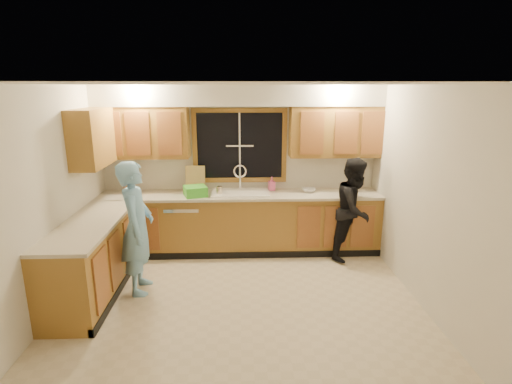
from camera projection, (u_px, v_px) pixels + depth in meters
floor at (241, 304)px, 4.68m from camera, size 4.20×4.20×0.00m
ceiling at (239, 84)px, 4.05m from camera, size 4.20×4.20×0.00m
wall_back at (240, 168)px, 6.20m from camera, size 4.20×0.00×4.20m
wall_left at (45, 204)px, 4.29m from camera, size 0.00×3.80×3.80m
wall_right at (428, 200)px, 4.44m from camera, size 0.00×3.80×3.80m
base_cabinets_back at (240, 224)px, 6.12m from camera, size 4.20×0.60×0.88m
base_cabinets_left at (93, 260)px, 4.84m from camera, size 0.60×1.90×0.88m
countertop_back at (240, 195)px, 5.99m from camera, size 4.20×0.63×0.04m
countertop_left at (90, 224)px, 4.73m from camera, size 0.63×1.90×0.04m
upper_cabinets_left at (142, 133)px, 5.84m from camera, size 1.35×0.33×0.75m
upper_cabinets_right at (335, 132)px, 5.95m from camera, size 1.35×0.33×0.75m
upper_cabinets_return at (92, 138)px, 5.23m from camera, size 0.33×0.90×0.75m
soffit at (239, 96)px, 5.75m from camera, size 4.20×0.35×0.30m
window_frame at (240, 146)px, 6.10m from camera, size 1.44×0.03×1.14m
sink at (240, 197)px, 6.02m from camera, size 0.86×0.52×0.57m
dishwasher at (185, 226)px, 6.09m from camera, size 0.60×0.56×0.82m
stove at (73, 281)px, 4.29m from camera, size 0.58×0.75×0.90m
man at (137, 228)px, 4.82m from camera, size 0.44×0.63×1.64m
woman at (355, 209)px, 5.79m from camera, size 0.92×0.92×1.51m
knife_block at (128, 186)px, 5.96m from camera, size 0.17×0.16×0.25m
cutting_board at (195, 179)px, 6.09m from camera, size 0.30×0.10×0.39m
dish_crate at (195, 191)px, 5.85m from camera, size 0.39×0.37×0.15m
soap_bottle at (272, 184)px, 6.16m from camera, size 0.11×0.11×0.21m
bowl at (309, 190)px, 6.08m from camera, size 0.24×0.24×0.05m
can_left at (220, 191)px, 5.89m from camera, size 0.08×0.08×0.13m
can_right at (219, 191)px, 5.88m from camera, size 0.07×0.07×0.12m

